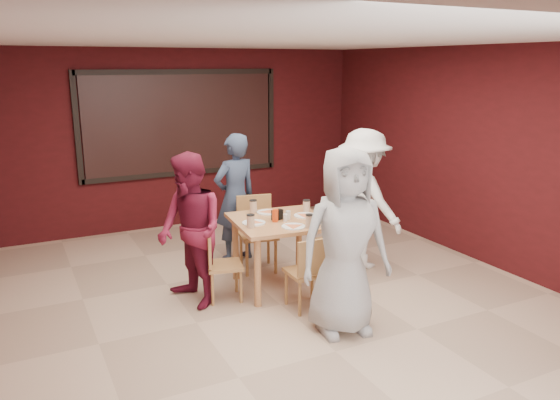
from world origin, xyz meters
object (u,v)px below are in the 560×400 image
chair_front (310,269)px  diner_left (190,231)px  diner_back (235,198)px  chair_back (256,228)px  chair_right (339,237)px  diner_front (345,242)px  chair_left (218,261)px  diner_right (363,199)px  dining_table (280,228)px

chair_front → diner_left: bearing=145.8°
diner_back → chair_back: bearing=95.3°
chair_right → diner_front: 1.54m
chair_left → diner_right: size_ratio=0.45×
diner_front → chair_right: bearing=69.6°
diner_front → diner_back: (-0.17, 2.34, -0.07)m
chair_left → chair_right: size_ratio=0.92×
dining_table → chair_left: 0.82m
chair_back → diner_right: bearing=-23.5°
dining_table → diner_back: diner_back is taller
chair_left → diner_right: diner_right is taller
diner_back → chair_right: bearing=121.0°
dining_table → diner_back: 1.11m
chair_back → diner_back: bearing=105.5°
chair_front → diner_back: size_ratio=0.48×
chair_front → diner_front: size_ratio=0.45×
chair_right → diner_right: (0.43, 0.11, 0.40)m
chair_front → diner_right: (1.26, 0.85, 0.43)m
diner_front → chair_front: bearing=108.5°
dining_table → chair_right: 0.86m
diner_left → diner_front: bearing=30.9°
diner_left → diner_right: bearing=82.0°
chair_front → chair_back: (0.02, 1.40, 0.07)m
chair_left → diner_back: 1.36m
chair_front → chair_left: chair_front is taller
chair_left → diner_front: (0.84, -1.22, 0.47)m
dining_table → diner_left: 1.07m
chair_back → diner_front: size_ratio=0.51×
diner_right → chair_left: bearing=82.4°
dining_table → diner_right: (1.26, 0.14, 0.17)m
chair_left → diner_back: diner_back is taller
diner_back → diner_left: (-0.96, -1.09, -0.02)m
chair_back → diner_back: 0.54m
chair_front → diner_left: (-1.06, 0.72, 0.37)m
chair_back → chair_right: (0.82, -0.66, -0.04)m
chair_left → chair_back: bearing=42.0°
chair_back → chair_right: size_ratio=1.09×
diner_back → dining_table: bearing=85.4°
dining_table → diner_front: size_ratio=0.62×
chair_front → diner_left: diner_left is taller
chair_front → diner_left: 1.33m
dining_table → chair_left: dining_table is taller
dining_table → chair_front: dining_table is taller
diner_front → chair_back: bearing=102.2°
diner_back → diner_left: diner_back is taller
dining_table → chair_back: 0.71m
chair_back → diner_front: (0.06, -1.93, 0.39)m
chair_front → diner_front: 0.70m
chair_right → diner_back: bearing=131.1°
dining_table → chair_back: size_ratio=1.22×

